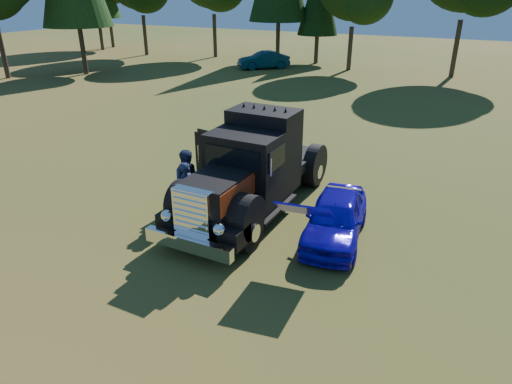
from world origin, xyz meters
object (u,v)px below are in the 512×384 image
object	(u,v)px
diamond_t_truck	(251,172)
distant_teal_car	(264,60)
spectator_far	(189,182)
hotrod_coupe	(335,218)
spectator_near	(188,191)

from	to	relation	value
diamond_t_truck	distant_teal_car	size ratio (longest dim) A/B	1.67
diamond_t_truck	distant_teal_car	bearing A→B (deg)	115.63
spectator_far	distant_teal_car	distance (m)	27.15
hotrod_coupe	spectator_near	bearing A→B (deg)	-168.75
diamond_t_truck	spectator_near	xyz separation A→B (m)	(-1.39, -1.31, -0.39)
spectator_near	diamond_t_truck	bearing A→B (deg)	-48.64
diamond_t_truck	spectator_near	world-z (taller)	diamond_t_truck
distant_teal_car	spectator_near	bearing A→B (deg)	-22.66
hotrod_coupe	spectator_far	distance (m)	4.48
diamond_t_truck	spectator_near	distance (m)	1.95
diamond_t_truck	spectator_far	world-z (taller)	diamond_t_truck
diamond_t_truck	hotrod_coupe	distance (m)	2.96
hotrod_coupe	spectator_near	size ratio (longest dim) A/B	2.35
spectator_near	spectator_far	xyz separation A→B (m)	(-0.20, 0.36, 0.12)
spectator_near	distant_teal_car	distance (m)	27.55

